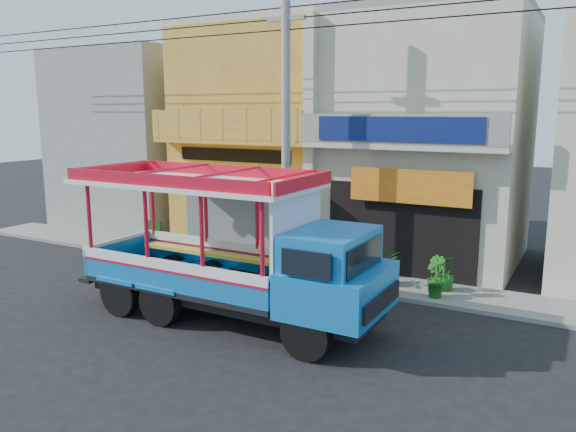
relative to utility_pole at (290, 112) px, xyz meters
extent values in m
plane|color=black|center=(0.85, -3.30, -5.03)|extent=(90.00, 90.00, 0.00)
cube|color=slate|center=(0.85, 0.70, -4.97)|extent=(30.00, 2.00, 0.12)
cube|color=#C17F2A|center=(-3.15, 4.70, -1.03)|extent=(6.00, 6.00, 8.00)
cube|color=#595B5E|center=(-3.15, 1.68, -3.63)|extent=(4.20, 0.10, 2.60)
cube|color=yellow|center=(-3.15, 0.95, -1.98)|extent=(5.20, 1.50, 0.31)
cube|color=#C17F2A|center=(-3.15, 1.35, -0.98)|extent=(6.00, 0.70, 0.18)
cube|color=#C17F2A|center=(-3.15, 1.05, -0.43)|extent=(6.00, 0.12, 0.95)
cube|color=black|center=(-3.15, 1.67, -1.48)|extent=(4.50, 0.04, 0.45)
cube|color=#BEB49C|center=(-3.15, 4.70, 3.09)|extent=(6.00, 6.00, 0.24)
cube|color=#BEB49C|center=(2.85, 4.70, -1.03)|extent=(6.00, 6.00, 8.00)
cube|color=black|center=(2.85, 1.68, -3.53)|extent=(4.60, 0.12, 2.80)
cube|color=gold|center=(3.15, 1.40, -2.13)|extent=(3.60, 0.05, 1.00)
cube|color=#BEB49C|center=(2.85, 1.35, -0.98)|extent=(6.00, 0.70, 0.18)
cube|color=gray|center=(2.85, 1.05, -0.48)|extent=(6.00, 0.12, 0.85)
cube|color=navy|center=(2.85, 0.98, -0.48)|extent=(4.80, 0.06, 0.70)
cube|color=gray|center=(2.85, 4.70, 3.09)|extent=(6.00, 6.00, 0.24)
cube|color=#BEB49C|center=(-0.15, 1.55, -1.03)|extent=(0.35, 0.30, 8.00)
cube|color=gray|center=(-10.15, 4.70, -1.23)|extent=(6.00, 6.00, 7.60)
cylinder|color=gray|center=(-0.15, 0.00, -0.53)|extent=(0.26, 0.26, 9.00)
cube|color=gray|center=(-0.15, 0.00, 2.57)|extent=(1.20, 0.12, 0.12)
cylinder|color=black|center=(0.85, 0.00, 2.27)|extent=(28.00, 0.04, 0.04)
cylinder|color=black|center=(0.85, 0.00, 2.57)|extent=(28.00, 0.04, 0.04)
cylinder|color=black|center=(0.85, 0.00, 2.87)|extent=(28.00, 0.04, 0.04)
cylinder|color=black|center=(2.95, -4.72, -4.49)|extent=(1.09, 0.31, 1.09)
cylinder|color=black|center=(2.96, -2.64, -4.49)|extent=(1.09, 0.31, 1.09)
cylinder|color=black|center=(-0.98, -4.69, -4.49)|extent=(1.09, 0.31, 1.09)
cylinder|color=black|center=(-0.97, -2.62, -4.49)|extent=(1.09, 0.31, 1.09)
cylinder|color=black|center=(-2.29, -4.68, -4.49)|extent=(1.09, 0.31, 1.09)
cylinder|color=black|center=(-2.28, -2.61, -4.49)|extent=(1.09, 0.31, 1.09)
cube|color=black|center=(0.34, -3.66, -4.38)|extent=(7.35, 1.85, 0.31)
cube|color=blue|center=(3.18, -3.68, -3.78)|extent=(1.98, 2.42, 0.98)
cube|color=blue|center=(3.01, -3.68, -2.90)|extent=(1.54, 2.22, 0.82)
cube|color=black|center=(3.78, -3.69, -2.96)|extent=(0.08, 1.92, 0.60)
cube|color=black|center=(-0.56, -3.66, -4.16)|extent=(5.42, 2.44, 0.13)
cube|color=blue|center=(-0.57, -4.81, -3.78)|extent=(5.41, 0.12, 0.66)
cube|color=white|center=(-0.57, -4.81, -3.48)|extent=(5.41, 0.13, 0.24)
cube|color=blue|center=(-0.56, -2.50, -3.78)|extent=(5.41, 0.12, 0.66)
cube|color=white|center=(-0.56, -2.50, -3.48)|extent=(5.41, 0.13, 0.24)
cylinder|color=red|center=(-3.11, -4.78, -2.58)|extent=(0.10, 0.10, 1.75)
cylinder|color=red|center=(-3.10, -2.50, -2.58)|extent=(0.10, 0.10, 1.75)
cube|color=white|center=(2.16, -3.67, -2.93)|extent=(0.10, 2.21, 2.46)
cube|color=white|center=(-0.67, -3.66, -1.70)|extent=(6.08, 2.72, 0.11)
cube|color=red|center=(-0.67, -3.66, -1.51)|extent=(5.86, 2.60, 0.28)
cube|color=black|center=(-5.74, 0.34, -4.86)|extent=(0.62, 0.35, 0.11)
cube|color=#0C470E|center=(-5.74, 0.34, -4.30)|extent=(0.72, 0.12, 1.00)
imported|color=#1A5819|center=(2.69, 0.58, -4.41)|extent=(1.17, 1.19, 1.00)
imported|color=#1A5819|center=(4.32, 0.22, -4.36)|extent=(0.76, 0.78, 1.10)
imported|color=#1A5819|center=(4.42, 0.89, -4.43)|extent=(0.76, 0.76, 0.97)
camera|label=1|loc=(7.86, -14.40, 0.02)|focal=35.00mm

